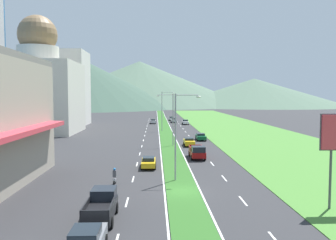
# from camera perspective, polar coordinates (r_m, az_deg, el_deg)

# --- Properties ---
(ground_plane) EXTENTS (600.00, 600.00, 0.00)m
(ground_plane) POSITION_cam_1_polar(r_m,az_deg,el_deg) (34.52, 2.38, -11.57)
(ground_plane) COLOR #2D2D30
(grass_median) EXTENTS (3.20, 240.00, 0.06)m
(grass_median) POSITION_cam_1_polar(r_m,az_deg,el_deg) (93.65, -0.47, -1.65)
(grass_median) COLOR #2D6023
(grass_median) RESTS_ON ground_plane
(grass_verge_right) EXTENTS (24.00, 240.00, 0.06)m
(grass_verge_right) POSITION_cam_1_polar(r_m,az_deg,el_deg) (96.44, 11.87, -1.57)
(grass_verge_right) COLOR #477F33
(grass_verge_right) RESTS_ON ground_plane
(lane_dash_left_2) EXTENTS (0.16, 2.80, 0.01)m
(lane_dash_left_2) POSITION_cam_1_polar(r_m,az_deg,el_deg) (31.46, -6.71, -13.15)
(lane_dash_left_2) COLOR silver
(lane_dash_left_2) RESTS_ON ground_plane
(lane_dash_left_3) EXTENTS (0.16, 2.80, 0.01)m
(lane_dash_left_3) POSITION_cam_1_polar(r_m,az_deg,el_deg) (39.55, -5.71, -9.56)
(lane_dash_left_3) COLOR silver
(lane_dash_left_3) RESTS_ON ground_plane
(lane_dash_left_4) EXTENTS (0.16, 2.80, 0.01)m
(lane_dash_left_4) POSITION_cam_1_polar(r_m,az_deg,el_deg) (47.74, -5.07, -7.19)
(lane_dash_left_4) COLOR silver
(lane_dash_left_4) RESTS_ON ground_plane
(lane_dash_left_5) EXTENTS (0.16, 2.80, 0.01)m
(lane_dash_left_5) POSITION_cam_1_polar(r_m,az_deg,el_deg) (56.00, -4.62, -5.52)
(lane_dash_left_5) COLOR silver
(lane_dash_left_5) RESTS_ON ground_plane
(lane_dash_left_6) EXTENTS (0.16, 2.80, 0.01)m
(lane_dash_left_6) POSITION_cam_1_polar(r_m,az_deg,el_deg) (64.30, -4.29, -4.28)
(lane_dash_left_6) COLOR silver
(lane_dash_left_6) RESTS_ON ground_plane
(lane_dash_left_7) EXTENTS (0.16, 2.80, 0.01)m
(lane_dash_left_7) POSITION_cam_1_polar(r_m,az_deg,el_deg) (72.62, -4.03, -3.33)
(lane_dash_left_7) COLOR silver
(lane_dash_left_7) RESTS_ON ground_plane
(lane_dash_left_8) EXTENTS (0.16, 2.80, 0.01)m
(lane_dash_left_8) POSITION_cam_1_polar(r_m,az_deg,el_deg) (80.96, -3.83, -2.57)
(lane_dash_left_8) COLOR silver
(lane_dash_left_8) RESTS_ON ground_plane
(lane_dash_left_9) EXTENTS (0.16, 2.80, 0.01)m
(lane_dash_left_9) POSITION_cam_1_polar(r_m,az_deg,el_deg) (89.31, -3.66, -1.95)
(lane_dash_left_9) COLOR silver
(lane_dash_left_9) RESTS_ON ground_plane
(lane_dash_left_10) EXTENTS (0.16, 2.80, 0.01)m
(lane_dash_left_10) POSITION_cam_1_polar(r_m,az_deg,el_deg) (97.67, -3.53, -1.43)
(lane_dash_left_10) COLOR silver
(lane_dash_left_10) RESTS_ON ground_plane
(lane_dash_left_11) EXTENTS (0.16, 2.80, 0.01)m
(lane_dash_left_11) POSITION_cam_1_polar(r_m,az_deg,el_deg) (106.03, -3.41, -1.00)
(lane_dash_left_11) COLOR silver
(lane_dash_left_11) RESTS_ON ground_plane
(lane_dash_left_12) EXTENTS (0.16, 2.80, 0.01)m
(lane_dash_left_12) POSITION_cam_1_polar(r_m,az_deg,el_deg) (114.40, -3.31, -0.63)
(lane_dash_left_12) COLOR silver
(lane_dash_left_12) RESTS_ON ground_plane
(lane_dash_left_13) EXTENTS (0.16, 2.80, 0.01)m
(lane_dash_left_13) POSITION_cam_1_polar(r_m,az_deg,el_deg) (122.78, -3.23, -0.32)
(lane_dash_left_13) COLOR silver
(lane_dash_left_13) RESTS_ON ground_plane
(lane_dash_left_14) EXTENTS (0.16, 2.80, 0.01)m
(lane_dash_left_14) POSITION_cam_1_polar(r_m,az_deg,el_deg) (131.16, -3.15, -0.04)
(lane_dash_left_14) COLOR silver
(lane_dash_left_14) RESTS_ON ground_plane
(lane_dash_left_15) EXTENTS (0.16, 2.80, 0.01)m
(lane_dash_left_15) POSITION_cam_1_polar(r_m,az_deg,el_deg) (139.54, -3.09, 0.20)
(lane_dash_left_15) COLOR silver
(lane_dash_left_15) RESTS_ON ground_plane
(lane_dash_right_1) EXTENTS (0.16, 2.80, 0.01)m
(lane_dash_right_1) POSITION_cam_1_polar(r_m,az_deg,el_deg) (24.70, 17.15, -18.21)
(lane_dash_right_1) COLOR silver
(lane_dash_right_1) RESTS_ON ground_plane
(lane_dash_right_2) EXTENTS (0.16, 2.80, 0.01)m
(lane_dash_right_2) POSITION_cam_1_polar(r_m,az_deg,el_deg) (32.29, 12.12, -12.76)
(lane_dash_right_2) COLOR silver
(lane_dash_right_2) RESTS_ON ground_plane
(lane_dash_right_3) EXTENTS (0.16, 2.80, 0.01)m
(lane_dash_right_3) POSITION_cam_1_polar(r_m,az_deg,el_deg) (40.21, 9.15, -9.36)
(lane_dash_right_3) COLOR silver
(lane_dash_right_3) RESTS_ON ground_plane
(lane_dash_right_4) EXTENTS (0.16, 2.80, 0.01)m
(lane_dash_right_4) POSITION_cam_1_polar(r_m,az_deg,el_deg) (48.30, 7.20, -7.08)
(lane_dash_right_4) COLOR silver
(lane_dash_right_4) RESTS_ON ground_plane
(lane_dash_right_5) EXTENTS (0.16, 2.80, 0.01)m
(lane_dash_right_5) POSITION_cam_1_polar(r_m,az_deg,el_deg) (56.47, 5.82, -5.45)
(lane_dash_right_5) COLOR silver
(lane_dash_right_5) RESTS_ON ground_plane
(lane_dash_right_6) EXTENTS (0.16, 2.80, 0.01)m
(lane_dash_right_6) POSITION_cam_1_polar(r_m,az_deg,el_deg) (64.71, 4.80, -4.23)
(lane_dash_right_6) COLOR silver
(lane_dash_right_6) RESTS_ON ground_plane
(lane_dash_right_7) EXTENTS (0.16, 2.80, 0.01)m
(lane_dash_right_7) POSITION_cam_1_polar(r_m,az_deg,el_deg) (72.98, 4.01, -3.29)
(lane_dash_right_7) COLOR silver
(lane_dash_right_7) RESTS_ON ground_plane
(lane_dash_right_8) EXTENTS (0.16, 2.80, 0.01)m
(lane_dash_right_8) POSITION_cam_1_polar(r_m,az_deg,el_deg) (81.28, 3.39, -2.54)
(lane_dash_right_8) COLOR silver
(lane_dash_right_8) RESTS_ON ground_plane
(lane_dash_right_9) EXTENTS (0.16, 2.80, 0.01)m
(lane_dash_right_9) POSITION_cam_1_polar(r_m,az_deg,el_deg) (89.60, 2.88, -1.92)
(lane_dash_right_9) COLOR silver
(lane_dash_right_9) RESTS_ON ground_plane
(lane_dash_right_10) EXTENTS (0.16, 2.80, 0.01)m
(lane_dash_right_10) POSITION_cam_1_polar(r_m,az_deg,el_deg) (97.94, 2.45, -1.42)
(lane_dash_right_10) COLOR silver
(lane_dash_right_10) RESTS_ON ground_plane
(lane_dash_right_11) EXTENTS (0.16, 2.80, 0.01)m
(lane_dash_right_11) POSITION_cam_1_polar(r_m,az_deg,el_deg) (106.28, 2.10, -0.99)
(lane_dash_right_11) COLOR silver
(lane_dash_right_11) RESTS_ON ground_plane
(lane_dash_right_12) EXTENTS (0.16, 2.80, 0.01)m
(lane_dash_right_12) POSITION_cam_1_polar(r_m,az_deg,el_deg) (114.64, 1.79, -0.62)
(lane_dash_right_12) COLOR silver
(lane_dash_right_12) RESTS_ON ground_plane
(lane_dash_right_13) EXTENTS (0.16, 2.80, 0.01)m
(lane_dash_right_13) POSITION_cam_1_polar(r_m,az_deg,el_deg) (123.00, 1.53, -0.30)
(lane_dash_right_13) COLOR silver
(lane_dash_right_13) RESTS_ON ground_plane
(lane_dash_right_14) EXTENTS (0.16, 2.80, 0.01)m
(lane_dash_right_14) POSITION_cam_1_polar(r_m,az_deg,el_deg) (131.36, 1.30, -0.03)
(lane_dash_right_14) COLOR silver
(lane_dash_right_14) RESTS_ON ground_plane
(lane_dash_right_15) EXTENTS (0.16, 2.80, 0.01)m
(lane_dash_right_15) POSITION_cam_1_polar(r_m,az_deg,el_deg) (139.73, 1.10, 0.22)
(lane_dash_right_15) COLOR silver
(lane_dash_right_15) RESTS_ON ground_plane
(edge_line_median_left) EXTENTS (0.16, 240.00, 0.01)m
(edge_line_median_left) POSITION_cam_1_polar(r_m,az_deg,el_deg) (93.62, -1.54, -1.67)
(edge_line_median_left) COLOR silver
(edge_line_median_left) RESTS_ON ground_plane
(edge_line_median_right) EXTENTS (0.16, 240.00, 0.01)m
(edge_line_median_right) POSITION_cam_1_polar(r_m,az_deg,el_deg) (93.71, 0.60, -1.66)
(edge_line_median_right) COLOR silver
(edge_line_median_right) RESTS_ON ground_plane
(domed_building) EXTENTS (18.85, 18.85, 28.80)m
(domed_building) POSITION_cam_1_polar(r_m,az_deg,el_deg) (92.29, -20.29, 4.85)
(domed_building) COLOR beige
(domed_building) RESTS_ON ground_plane
(midrise_colored) EXTENTS (14.14, 14.14, 22.99)m
(midrise_colored) POSITION_cam_1_polar(r_m,az_deg,el_deg) (114.50, -16.61, 4.96)
(midrise_colored) COLOR silver
(midrise_colored) RESTS_ON ground_plane
(hill_far_left) EXTENTS (149.90, 149.90, 37.29)m
(hill_far_left) POSITION_cam_1_polar(r_m,az_deg,el_deg) (266.57, -14.51, 5.91)
(hill_far_left) COLOR #3D5647
(hill_far_left) RESTS_ON ground_plane
(hill_far_center) EXTENTS (199.07, 199.07, 40.10)m
(hill_far_center) POSITION_cam_1_polar(r_m,az_deg,el_deg) (320.12, -4.66, 5.94)
(hill_far_center) COLOR #516B56
(hill_far_center) RESTS_ON ground_plane
(hill_far_right) EXTENTS (153.92, 153.92, 23.80)m
(hill_far_right) POSITION_cam_1_polar(r_m,az_deg,el_deg) (312.15, 13.86, 4.38)
(hill_far_right) COLOR #516B56
(hill_far_right) RESTS_ON ground_plane
(street_lamp_near) EXTENTS (2.87, 0.28, 9.48)m
(street_lamp_near) POSITION_cam_1_polar(r_m,az_deg,el_deg) (37.84, 1.67, -1.81)
(street_lamp_near) COLOR #99999E
(street_lamp_near) RESTS_ON ground_plane
(street_lamp_mid) EXTENTS (3.15, 0.41, 9.55)m
(street_lamp_mid) POSITION_cam_1_polar(r_m,az_deg,el_deg) (64.12, 0.52, 0.65)
(street_lamp_mid) COLOR #99999E
(street_lamp_mid) RESTS_ON ground_plane
(street_lamp_far) EXTENTS (3.38, 0.43, 10.26)m
(street_lamp_far) POSITION_cam_1_polar(r_m,az_deg,el_deg) (90.48, -0.77, 1.88)
(street_lamp_far) COLOR #99999E
(street_lamp_far) RESTS_ON ground_plane
(car_0) EXTENTS (1.96, 4.38, 1.42)m
(car_0) POSITION_cam_1_polar(r_m,az_deg,el_deg) (72.88, 5.36, -2.72)
(car_0) COLOR #0C5128
(car_0) RESTS_ON ground_plane
(car_1) EXTENTS (1.91, 4.56, 1.40)m
(car_1) POSITION_cam_1_polar(r_m,az_deg,el_deg) (45.42, -3.19, -6.84)
(car_1) COLOR yellow
(car_1) RESTS_ON ground_plane
(car_2) EXTENTS (1.89, 4.20, 1.50)m
(car_2) POSITION_cam_1_polar(r_m,az_deg,el_deg) (115.49, -2.47, -0.20)
(car_2) COLOR #B2B2B7
(car_2) RESTS_ON ground_plane
(car_3) EXTENTS (1.95, 4.42, 1.47)m
(car_3) POSITION_cam_1_polar(r_m,az_deg,el_deg) (64.56, 3.45, -3.56)
(car_3) COLOR yellow
(car_3) RESTS_ON ground_plane
(car_4) EXTENTS (1.95, 4.61, 1.54)m
(car_4) POSITION_cam_1_polar(r_m,az_deg,el_deg) (112.27, 2.85, -0.32)
(car_4) COLOR silver
(car_4) RESTS_ON ground_plane
(car_5) EXTENTS (1.88, 4.50, 1.59)m
(car_5) POSITION_cam_1_polar(r_m,az_deg,el_deg) (119.91, 0.92, -0.03)
(car_5) COLOR #B2B2B7
(car_5) RESTS_ON ground_plane
(car_7) EXTENTS (1.90, 4.57, 1.47)m
(car_7) POSITION_cam_1_polar(r_m,az_deg,el_deg) (129.85, 0.58, 0.26)
(car_7) COLOR #B2B2B7
(car_7) RESTS_ON ground_plane
(pickup_truck_0) EXTENTS (2.18, 5.40, 2.00)m
(pickup_truck_0) POSITION_cam_1_polar(r_m,az_deg,el_deg) (27.53, -10.78, -13.58)
(pickup_truck_0) COLOR black
(pickup_truck_0) RESTS_ON ground_plane
(pickup_truck_1) EXTENTS (2.18, 5.40, 2.00)m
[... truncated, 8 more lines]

